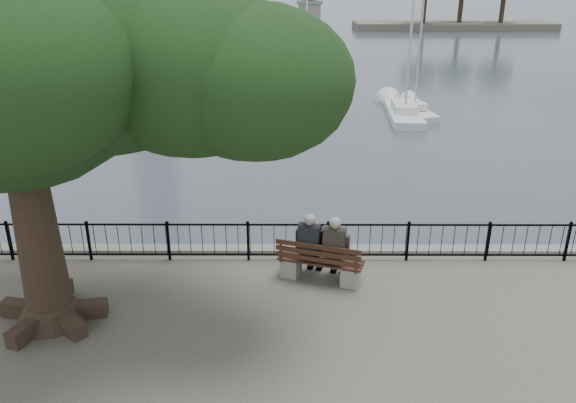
{
  "coord_description": "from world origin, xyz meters",
  "views": [
    {
      "loc": [
        0.04,
        -10.16,
        6.7
      ],
      "look_at": [
        0.0,
        2.5,
        1.6
      ],
      "focal_mm": 35.0,
      "sensor_mm": 36.0,
      "label": 1
    }
  ],
  "objects_px": {
    "person_right": "(336,251)",
    "bench": "(320,266)",
    "lion_monument": "(309,33)",
    "tree": "(51,57)",
    "person_left": "(311,247)"
  },
  "relations": [
    {
      "from": "person_left",
      "to": "tree",
      "type": "bearing_deg",
      "value": -159.78
    },
    {
      "from": "person_left",
      "to": "tree",
      "type": "relative_size",
      "value": 0.17
    },
    {
      "from": "person_right",
      "to": "tree",
      "type": "distance_m",
      "value": 7.17
    },
    {
      "from": "bench",
      "to": "person_left",
      "type": "xyz_separation_m",
      "value": [
        -0.21,
        0.19,
        0.4
      ]
    },
    {
      "from": "person_right",
      "to": "lion_monument",
      "type": "height_order",
      "value": "lion_monument"
    },
    {
      "from": "bench",
      "to": "person_left",
      "type": "distance_m",
      "value": 0.49
    },
    {
      "from": "person_left",
      "to": "person_right",
      "type": "relative_size",
      "value": 1.0
    },
    {
      "from": "person_right",
      "to": "bench",
      "type": "bearing_deg",
      "value": -178.85
    },
    {
      "from": "bench",
      "to": "person_right",
      "type": "height_order",
      "value": "person_right"
    },
    {
      "from": "lion_monument",
      "to": "bench",
      "type": "bearing_deg",
      "value": -91.47
    },
    {
      "from": "bench",
      "to": "lion_monument",
      "type": "bearing_deg",
      "value": 88.53
    },
    {
      "from": "bench",
      "to": "person_left",
      "type": "relative_size",
      "value": 1.25
    },
    {
      "from": "bench",
      "to": "tree",
      "type": "xyz_separation_m",
      "value": [
        -4.92,
        -1.55,
        5.0
      ]
    },
    {
      "from": "bench",
      "to": "tree",
      "type": "bearing_deg",
      "value": -162.53
    },
    {
      "from": "tree",
      "to": "lion_monument",
      "type": "xyz_separation_m",
      "value": [
        6.16,
        49.99,
        -4.15
      ]
    }
  ]
}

